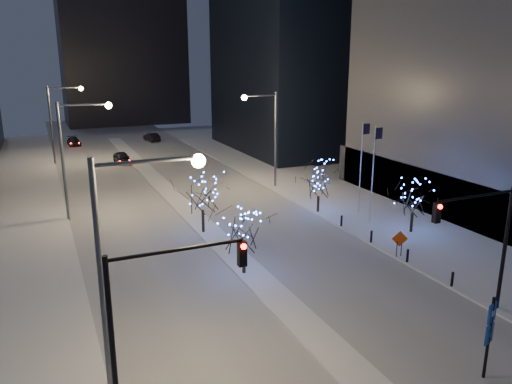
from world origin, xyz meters
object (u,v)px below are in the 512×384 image
street_lamp_w_mid (75,144)px  car_far (74,142)px  wayfinding_sign (490,329)px  traffic_signal_west (154,307)px  holiday_tree_median_far (202,194)px  street_lamp_w_near (127,245)px  street_lamp_east (268,127)px  traffic_signal_east (486,232)px  car_mid (152,137)px  street_lamp_w_far (59,114)px  holiday_tree_median_near (244,230)px  holiday_tree_plaza_far (319,181)px  holiday_tree_plaza_near (414,198)px  car_near (122,158)px  construction_sign (400,241)px

street_lamp_w_mid → car_far: street_lamp_w_mid is taller
car_far → wayfinding_sign: wayfinding_sign is taller
traffic_signal_west → holiday_tree_median_far: (7.94, 19.24, -1.49)m
street_lamp_w_near → street_lamp_east: same height
traffic_signal_east → car_mid: size_ratio=1.69×
street_lamp_w_far → holiday_tree_median_near: 42.16m
street_lamp_w_mid → holiday_tree_median_far: (8.44, -7.76, -3.23)m
street_lamp_w_near → holiday_tree_median_near: bearing=46.3°
car_mid → holiday_tree_plaza_far: holiday_tree_plaza_far is taller
traffic_signal_east → holiday_tree_plaza_near: traffic_signal_east is taller
street_lamp_east → car_near: 23.35m
street_lamp_w_far → car_mid: street_lamp_w_far is taller
traffic_signal_east → construction_sign: (1.36, 8.01, -3.49)m
car_mid → holiday_tree_median_near: holiday_tree_median_near is taller
street_lamp_w_near → street_lamp_east: bearing=55.8°
holiday_tree_plaza_far → car_mid: bearing=96.4°
holiday_tree_median_near → wayfinding_sign: (5.50, -14.00, -0.65)m
holiday_tree_median_far → wayfinding_sign: size_ratio=1.23×
street_lamp_w_near → car_far: 64.28m
holiday_tree_median_far → street_lamp_east: bearing=45.5°
car_far → holiday_tree_plaza_near: size_ratio=1.02×
street_lamp_w_near → holiday_tree_plaza_far: street_lamp_w_near is taller
traffic_signal_west → car_near: bearing=82.4°
holiday_tree_median_near → holiday_tree_median_far: 8.41m
traffic_signal_west → car_mid: traffic_signal_west is taller
holiday_tree_median_far → wayfinding_sign: holiday_tree_median_far is taller
holiday_tree_median_near → holiday_tree_plaza_far: (11.00, 9.39, -0.07)m
holiday_tree_plaza_far → holiday_tree_median_near: bearing=-139.5°
street_lamp_w_mid → street_lamp_w_far: same height
street_lamp_w_near → holiday_tree_plaza_far: 26.88m
holiday_tree_median_near → holiday_tree_plaza_near: (15.01, 1.86, -0.10)m
holiday_tree_median_near → wayfinding_sign: 15.05m
street_lamp_w_near → construction_sign: bearing=20.0°
car_near → holiday_tree_median_far: 30.11m
holiday_tree_median_near → construction_sign: holiday_tree_median_near is taller
street_lamp_w_far → street_lamp_east: bearing=-49.2°
holiday_tree_plaza_near → street_lamp_w_near: bearing=-155.5°
traffic_signal_west → holiday_tree_plaza_near: (22.95, 12.70, -1.85)m
wayfinding_sign → construction_sign: wayfinding_sign is taller
traffic_signal_east → wayfinding_sign: 6.21m
holiday_tree_median_near → holiday_tree_median_far: holiday_tree_median_far is taller
wayfinding_sign → traffic_signal_west: bearing=146.2°
wayfinding_sign → holiday_tree_median_near: bearing=90.9°
street_lamp_east → car_mid: 36.00m
street_lamp_w_mid → wayfinding_sign: bearing=-65.2°
car_near → construction_sign: construction_sign is taller
car_near → holiday_tree_plaza_far: holiday_tree_plaza_far is taller
traffic_signal_west → holiday_tree_median_far: bearing=67.6°
street_lamp_w_far → construction_sign: street_lamp_w_far is taller
street_lamp_w_mid → car_mid: (14.40, 38.23, -5.82)m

